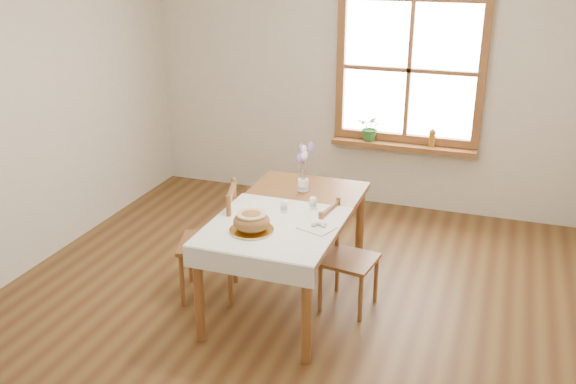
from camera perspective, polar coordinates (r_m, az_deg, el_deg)
name	(u,v)px	position (r m, az deg, el deg)	size (l,w,h in m)	color
ground	(275,317)	(4.90, -1.19, -11.07)	(5.00, 5.00, 0.00)	brown
room_walls	(273,93)	(4.24, -1.37, 8.79)	(4.60, 5.10, 2.65)	beige
window	(409,70)	(6.51, 10.74, 10.60)	(1.46, 0.08, 1.46)	brown
window_sill	(403,146)	(6.63, 10.19, 4.04)	(1.46, 0.20, 0.05)	brown
dining_table	(288,221)	(4.83, 0.00, -2.59)	(0.90, 1.60, 0.75)	brown
table_linen	(274,226)	(4.54, -1.28, -3.03)	(0.91, 0.99, 0.01)	silver
chair_left	(208,241)	(5.02, -7.13, -4.39)	(0.43, 0.45, 0.92)	brown
chair_right	(349,258)	(4.87, 5.48, -5.89)	(0.38, 0.40, 0.81)	brown
bread_plate	(252,230)	(4.45, -3.25, -3.41)	(0.30, 0.30, 0.02)	white
bread_loaf	(251,220)	(4.41, -3.27, -2.48)	(0.26, 0.26, 0.14)	olive
egg_napkin	(317,227)	(4.49, 2.60, -3.16)	(0.23, 0.19, 0.01)	silver
eggs	(317,224)	(4.48, 2.60, -2.87)	(0.18, 0.16, 0.04)	white
salt_shaker	(284,206)	(4.72, -0.36, -1.27)	(0.05, 0.05, 0.10)	white
pepper_shaker	(313,203)	(4.79, 2.22, -0.97)	(0.05, 0.05, 0.10)	white
flower_vase	(303,186)	(5.15, 1.35, 0.54)	(0.09, 0.09, 0.10)	white
lavender_bouquet	(303,163)	(5.08, 1.37, 2.57)	(0.15, 0.15, 0.29)	#835FA9
potted_plant	(371,130)	(6.65, 7.36, 5.45)	(0.25, 0.27, 0.21)	#31732E
amber_bottle	(432,138)	(6.56, 12.69, 4.73)	(0.06, 0.06, 0.18)	#9B631C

